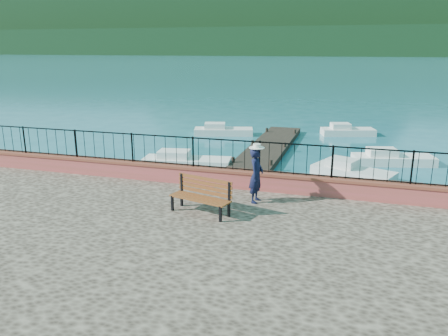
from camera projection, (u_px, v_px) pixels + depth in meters
The scene contains 14 objects.
ground at pixel (237, 283), 10.64m from camera, with size 2000.00×2000.00×0.00m, color #19596B.
parapet at pixel (268, 181), 13.65m from camera, with size 28.00×0.46×0.58m, color #BD444B.
railing at pixel (269, 158), 13.45m from camera, with size 27.00×0.05×0.95m, color black.
dock at pixel (261, 157), 22.22m from camera, with size 2.00×16.00×0.30m, color #2D231C.
far_forest at pixel (357, 42), 284.98m from camera, with size 900.00×60.00×18.00m, color black.
foothills at pixel (359, 25), 336.85m from camera, with size 900.00×120.00×44.00m, color black.
park_bench at pixel (201, 203), 11.76m from camera, with size 1.80×0.98×0.95m.
person at pixel (256, 175), 12.50m from camera, with size 0.58×0.38×1.60m, color black.
hat at pixel (257, 146), 12.27m from camera, with size 0.44×0.44×0.12m, color white.
boat_0 at pixel (187, 159), 20.85m from camera, with size 4.16×1.30×0.80m, color silver.
boat_1 at pixel (353, 169), 19.07m from camera, with size 3.51×1.30×0.80m, color silver.
boat_2 at pixel (394, 156), 21.32m from camera, with size 3.83×1.30×0.80m, color white.
boat_3 at pixel (224, 129), 28.48m from camera, with size 3.78×1.30×0.80m, color silver.
boat_4 at pixel (348, 129), 28.40m from camera, with size 3.36×1.30×0.80m, color silver.
Camera 1 is at (2.44, -9.19, 5.54)m, focal length 35.00 mm.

